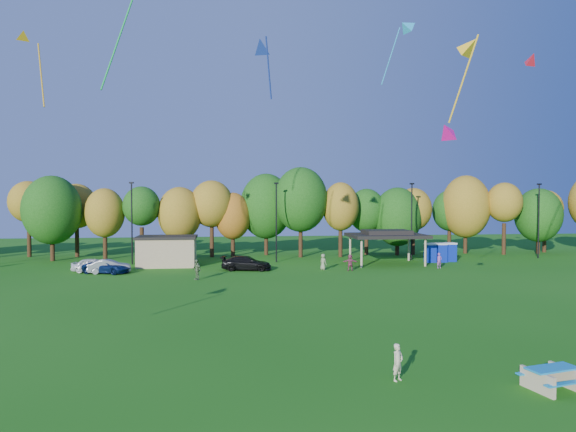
{
  "coord_description": "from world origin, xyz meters",
  "views": [
    {
      "loc": [
        -3.63,
        -18.05,
        7.31
      ],
      "look_at": [
        -0.74,
        6.0,
        6.46
      ],
      "focal_mm": 32.0,
      "sensor_mm": 36.0,
      "label": 1
    }
  ],
  "objects": [
    {
      "name": "ground",
      "position": [
        0.0,
        0.0,
        0.0
      ],
      "size": [
        160.0,
        160.0,
        0.0
      ],
      "primitive_type": "plane",
      "color": "#19600F",
      "rests_on": "ground"
    },
    {
      "name": "tree_line",
      "position": [
        -1.03,
        45.51,
        5.91
      ],
      "size": [
        93.57,
        10.55,
        11.15
      ],
      "color": "black",
      "rests_on": "ground"
    },
    {
      "name": "lamp_posts",
      "position": [
        2.0,
        40.0,
        4.9
      ],
      "size": [
        64.5,
        0.25,
        9.09
      ],
      "color": "black",
      "rests_on": "ground"
    },
    {
      "name": "utility_building",
      "position": [
        -10.0,
        38.0,
        1.64
      ],
      "size": [
        6.3,
        4.3,
        3.25
      ],
      "color": "tan",
      "rests_on": "ground"
    },
    {
      "name": "pavilion",
      "position": [
        14.0,
        37.0,
        3.23
      ],
      "size": [
        8.2,
        6.2,
        3.77
      ],
      "color": "tan",
      "rests_on": "ground"
    },
    {
      "name": "porta_potties",
      "position": [
        20.71,
        37.98,
        1.1
      ],
      "size": [
        3.75,
        1.59,
        2.18
      ],
      "color": "#0C25A4",
      "rests_on": "ground"
    },
    {
      "name": "picnic_table",
      "position": [
        8.68,
        -0.08,
        0.5
      ],
      "size": [
        2.31,
        2.05,
        0.86
      ],
      "rotation": [
        0.0,
        0.0,
        0.22
      ],
      "color": "tan",
      "rests_on": "ground"
    },
    {
      "name": "kite_flyer",
      "position": [
        3.15,
        1.56,
        0.75
      ],
      "size": [
        0.65,
        0.6,
        1.49
      ],
      "primitive_type": "imported",
      "rotation": [
        0.0,
        0.0,
        0.59
      ],
      "color": "beige",
      "rests_on": "ground"
    },
    {
      "name": "car_a",
      "position": [
        -16.67,
        34.16,
        0.7
      ],
      "size": [
        4.25,
        2.07,
        1.4
      ],
      "primitive_type": "imported",
      "rotation": [
        0.0,
        0.0,
        1.47
      ],
      "color": "white",
      "rests_on": "ground"
    },
    {
      "name": "car_b",
      "position": [
        -14.99,
        33.32,
        0.66
      ],
      "size": [
        4.19,
        1.99,
        1.33
      ],
      "primitive_type": "imported",
      "rotation": [
        0.0,
        0.0,
        1.72
      ],
      "color": "#949499",
      "rests_on": "ground"
    },
    {
      "name": "car_c",
      "position": [
        -15.19,
        33.34,
        0.64
      ],
      "size": [
        5.03,
        3.55,
        1.27
      ],
      "primitive_type": "imported",
      "rotation": [
        0.0,
        0.0,
        1.22
      ],
      "color": "navy",
      "rests_on": "ground"
    },
    {
      "name": "car_d",
      "position": [
        -1.66,
        33.75,
        0.73
      ],
      "size": [
        5.3,
        2.85,
        1.46
      ],
      "primitive_type": "imported",
      "rotation": [
        0.0,
        0.0,
        1.4
      ],
      "color": "black",
      "rests_on": "ground"
    },
    {
      "name": "far_person_0",
      "position": [
        6.12,
        33.13,
        0.82
      ],
      "size": [
        0.87,
        0.96,
        1.64
      ],
      "primitive_type": "imported",
      "rotation": [
        0.0,
        0.0,
        2.13
      ],
      "color": "gray",
      "rests_on": "ground"
    },
    {
      "name": "far_person_1",
      "position": [
        8.73,
        32.27,
        0.82
      ],
      "size": [
        1.6,
        0.79,
        1.65
      ],
      "primitive_type": "imported",
      "rotation": [
        0.0,
        0.0,
        2.93
      ],
      "color": "#933D58",
      "rests_on": "ground"
    },
    {
      "name": "far_person_2",
      "position": [
        18.41,
        32.95,
        0.8
      ],
      "size": [
        0.66,
        0.52,
        1.61
      ],
      "primitive_type": "imported",
      "rotation": [
        0.0,
        0.0,
        0.25
      ],
      "color": "#9F4EA6",
      "rests_on": "ground"
    },
    {
      "name": "far_person_3",
      "position": [
        -6.29,
        28.26,
        0.91
      ],
      "size": [
        1.01,
        1.12,
        1.83
      ],
      "primitive_type": "imported",
      "rotation": [
        0.0,
        0.0,
        5.37
      ],
      "color": "#5C794A",
      "rests_on": "ground"
    },
    {
      "name": "kite_0",
      "position": [
        10.65,
        11.04,
        16.22
      ],
      "size": [
        2.49,
        2.94,
        5.44
      ],
      "color": "yellow"
    },
    {
      "name": "kite_1",
      "position": [
        -1.22,
        16.95,
        17.6
      ],
      "size": [
        1.69,
        2.81,
        4.52
      ],
      "color": "navy"
    },
    {
      "name": "kite_2",
      "position": [
        7.86,
        7.7,
        10.83
      ],
      "size": [
        1.68,
        1.63,
        1.36
      ],
      "color": "#DF0C88"
    },
    {
      "name": "kite_3",
      "position": [
        21.42,
        21.98,
        18.8
      ],
      "size": [
        1.39,
        1.69,
        1.46
      ],
      "color": "red"
    },
    {
      "name": "kite_9",
      "position": [
        -17.06,
        18.41,
        17.99
      ],
      "size": [
        1.92,
        2.88,
        5.24
      ],
      "color": "gold"
    },
    {
      "name": "kite_13",
      "position": [
        13.69,
        29.31,
        23.52
      ],
      "size": [
        3.9,
        1.96,
        6.52
      ],
      "color": "#21A3D6"
    }
  ]
}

